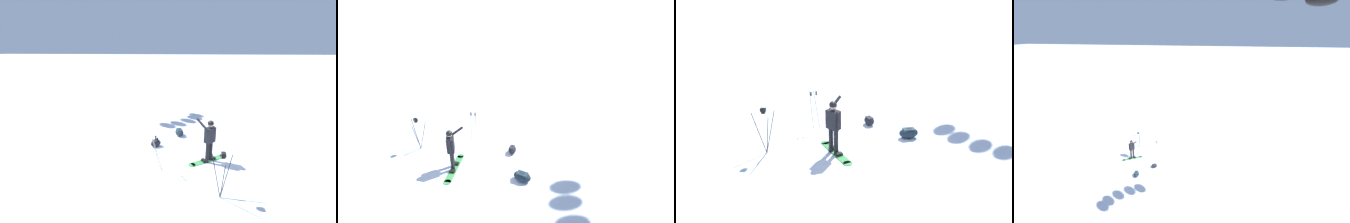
% 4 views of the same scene
% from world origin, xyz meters
% --- Properties ---
extents(ground_plane, '(300.00, 300.00, 0.00)m').
position_xyz_m(ground_plane, '(0.00, 0.00, 0.00)').
color(ground_plane, white).
extents(snowboarder, '(0.76, 0.47, 1.70)m').
position_xyz_m(snowboarder, '(-0.37, 0.55, 1.02)').
color(snowboarder, black).
rests_on(snowboarder, ground_plane).
extents(snowboard, '(1.53, 1.11, 0.10)m').
position_xyz_m(snowboard, '(-0.38, 0.49, 0.02)').
color(snowboard, '#3F994C').
rests_on(snowboard, ground_plane).
extents(gear_bag_large, '(0.56, 0.52, 0.31)m').
position_xyz_m(gear_bag_large, '(1.86, -0.48, 0.16)').
color(gear_bag_large, black).
rests_on(gear_bag_large, ground_plane).
extents(camera_tripod, '(0.61, 0.64, 1.47)m').
position_xyz_m(camera_tripod, '(-0.58, 2.58, 1.04)').
color(camera_tripod, '#262628').
rests_on(camera_tripod, ground_plane).
extents(gear_bag_small, '(0.55, 0.73, 0.35)m').
position_xyz_m(gear_bag_small, '(0.90, -1.81, 0.18)').
color(gear_bag_small, '#192833').
rests_on(gear_bag_small, ground_plane).
extents(ski_poles, '(0.38, 0.38, 1.32)m').
position_xyz_m(ski_poles, '(1.48, 1.46, 0.87)').
color(ski_poles, gray).
rests_on(ski_poles, ground_plane).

